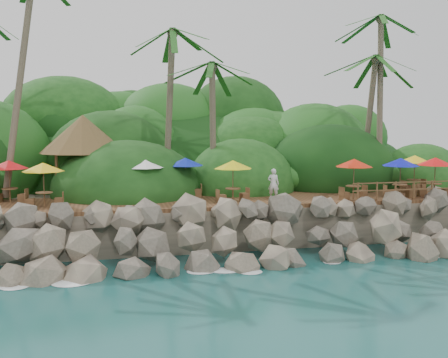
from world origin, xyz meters
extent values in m
plane|color=#19514F|center=(0.00, 0.00, 0.00)|extent=(140.00, 140.00, 0.00)
cube|color=gray|center=(0.00, 16.00, 1.05)|extent=(32.00, 25.20, 2.10)
ellipsoid|color=#143811|center=(0.00, 23.50, 0.00)|extent=(44.80, 28.00, 15.40)
cube|color=brown|center=(0.00, 6.00, 2.20)|extent=(26.00, 5.00, 0.20)
ellipsoid|color=white|center=(-9.00, 0.30, 0.03)|extent=(1.20, 0.80, 0.06)
ellipsoid|color=white|center=(-6.00, 0.30, 0.03)|extent=(1.20, 0.80, 0.06)
ellipsoid|color=white|center=(-3.00, 0.30, 0.03)|extent=(1.20, 0.80, 0.06)
ellipsoid|color=white|center=(0.00, 0.30, 0.03)|extent=(1.20, 0.80, 0.06)
ellipsoid|color=white|center=(3.00, 0.30, 0.03)|extent=(1.20, 0.80, 0.06)
ellipsoid|color=white|center=(6.00, 0.30, 0.03)|extent=(1.20, 0.80, 0.06)
ellipsoid|color=white|center=(9.00, 0.30, 0.03)|extent=(1.20, 0.80, 0.06)
cylinder|color=brown|center=(-10.69, 9.01, 8.65)|extent=(2.03, 3.01, 12.45)
cylinder|color=brown|center=(-2.62, 8.77, 6.96)|extent=(0.82, 1.49, 9.31)
ellipsoid|color=#23601E|center=(-2.62, 8.77, 11.63)|extent=(6.00, 6.00, 2.40)
cylinder|color=brown|center=(-0.08, 8.64, 6.08)|extent=(0.61, 0.60, 7.56)
ellipsoid|color=#23601E|center=(-0.08, 8.64, 9.85)|extent=(6.00, 6.00, 2.40)
cylinder|color=brown|center=(10.65, 8.62, 7.71)|extent=(0.81, 1.50, 10.81)
ellipsoid|color=#23601E|center=(10.65, 8.62, 13.13)|extent=(6.00, 6.00, 2.40)
cylinder|color=brown|center=(10.26, 9.26, 6.45)|extent=(0.46, 1.58, 8.26)
ellipsoid|color=#23601E|center=(10.26, 9.26, 10.60)|extent=(6.00, 6.00, 2.40)
cylinder|color=brown|center=(-8.89, 8.46, 3.50)|extent=(0.16, 0.16, 2.40)
cylinder|color=brown|center=(-6.09, 8.46, 3.50)|extent=(0.16, 0.16, 2.40)
cylinder|color=brown|center=(-8.89, 11.26, 3.50)|extent=(0.16, 0.16, 2.40)
cylinder|color=brown|center=(-6.09, 11.26, 3.50)|extent=(0.16, 0.16, 2.40)
cone|color=brown|center=(-7.49, 9.86, 5.80)|extent=(4.96, 4.96, 2.20)
cylinder|color=brown|center=(11.80, 4.40, 2.66)|extent=(0.08, 0.08, 0.72)
cylinder|color=brown|center=(11.80, 4.40, 3.03)|extent=(0.81, 0.81, 0.05)
cylinder|color=brown|center=(11.80, 4.40, 3.36)|extent=(0.05, 0.05, 2.13)
cone|color=red|center=(11.80, 4.40, 4.28)|extent=(2.03, 2.03, 0.44)
cube|color=brown|center=(11.14, 4.55, 2.52)|extent=(0.48, 0.48, 0.45)
cube|color=brown|center=(12.46, 4.25, 2.52)|extent=(0.48, 0.48, 0.45)
cylinder|color=brown|center=(-9.21, 5.32, 2.66)|extent=(0.08, 0.08, 0.72)
cylinder|color=brown|center=(-9.21, 5.32, 3.03)|extent=(0.81, 0.81, 0.05)
cylinder|color=brown|center=(-9.21, 5.32, 3.36)|extent=(0.05, 0.05, 2.13)
cone|color=yellow|center=(-9.21, 5.32, 4.28)|extent=(2.03, 2.03, 0.44)
cube|color=brown|center=(-9.89, 5.30, 2.52)|extent=(0.42, 0.42, 0.45)
cube|color=brown|center=(-8.53, 5.34, 2.52)|extent=(0.42, 0.42, 0.45)
cylinder|color=brown|center=(-1.93, 7.23, 2.66)|extent=(0.08, 0.08, 0.72)
cylinder|color=brown|center=(-1.93, 7.23, 3.03)|extent=(0.81, 0.81, 0.05)
cylinder|color=brown|center=(-1.93, 7.23, 3.36)|extent=(0.05, 0.05, 2.13)
cone|color=#0D22B0|center=(-1.93, 7.23, 4.28)|extent=(2.03, 2.03, 0.44)
cube|color=brown|center=(-2.61, 7.27, 2.52)|extent=(0.43, 0.43, 0.45)
cube|color=brown|center=(-1.26, 7.18, 2.52)|extent=(0.43, 0.43, 0.45)
cylinder|color=brown|center=(9.64, 4.40, 2.66)|extent=(0.08, 0.08, 0.72)
cylinder|color=brown|center=(9.64, 4.40, 3.03)|extent=(0.81, 0.81, 0.05)
cylinder|color=brown|center=(9.64, 4.40, 3.36)|extent=(0.05, 0.05, 2.13)
cone|color=#0E13B6|center=(9.64, 4.40, 4.28)|extent=(2.03, 2.03, 0.44)
cube|color=brown|center=(8.96, 4.43, 2.52)|extent=(0.42, 0.42, 0.45)
cube|color=brown|center=(10.32, 4.37, 2.52)|extent=(0.42, 0.42, 0.45)
cylinder|color=brown|center=(6.84, 4.40, 2.66)|extent=(0.08, 0.08, 0.72)
cylinder|color=brown|center=(6.84, 4.40, 3.03)|extent=(0.81, 0.81, 0.05)
cylinder|color=brown|center=(6.84, 4.40, 3.36)|extent=(0.05, 0.05, 2.13)
cone|color=red|center=(6.84, 4.40, 4.28)|extent=(2.03, 2.03, 0.44)
cube|color=brown|center=(6.20, 4.17, 2.52)|extent=(0.52, 0.52, 0.45)
cube|color=brown|center=(7.48, 4.63, 2.52)|extent=(0.52, 0.52, 0.45)
cylinder|color=brown|center=(11.80, 6.39, 2.66)|extent=(0.08, 0.08, 0.72)
cylinder|color=brown|center=(11.80, 6.39, 3.03)|extent=(0.81, 0.81, 0.05)
cylinder|color=brown|center=(11.80, 6.39, 3.36)|extent=(0.05, 0.05, 2.13)
cone|color=yellow|center=(11.80, 6.39, 4.28)|extent=(2.03, 2.03, 0.44)
cube|color=brown|center=(11.16, 6.17, 2.52)|extent=(0.52, 0.52, 0.45)
cube|color=brown|center=(12.44, 6.60, 2.52)|extent=(0.52, 0.52, 0.45)
cylinder|color=brown|center=(0.21, 4.80, 2.66)|extent=(0.08, 0.08, 0.72)
cylinder|color=brown|center=(0.21, 4.80, 3.03)|extent=(0.81, 0.81, 0.05)
cylinder|color=brown|center=(0.21, 4.80, 3.36)|extent=(0.05, 0.05, 2.13)
cone|color=yellow|center=(0.21, 4.80, 4.28)|extent=(2.03, 2.03, 0.44)
cube|color=brown|center=(-0.45, 4.64, 2.52)|extent=(0.49, 0.49, 0.45)
cube|color=brown|center=(0.87, 4.96, 2.52)|extent=(0.49, 0.49, 0.45)
cylinder|color=brown|center=(-11.15, 7.33, 2.66)|extent=(0.08, 0.08, 0.72)
cylinder|color=brown|center=(-11.15, 7.33, 3.03)|extent=(0.81, 0.81, 0.05)
cylinder|color=brown|center=(-11.15, 7.33, 3.36)|extent=(0.05, 0.05, 2.13)
cone|color=red|center=(-11.15, 7.33, 4.28)|extent=(2.03, 2.03, 0.44)
cube|color=brown|center=(-10.49, 7.15, 2.52)|extent=(0.50, 0.50, 0.45)
cylinder|color=brown|center=(-4.20, 6.42, 2.66)|extent=(0.08, 0.08, 0.72)
cylinder|color=brown|center=(-4.20, 6.42, 3.03)|extent=(0.81, 0.81, 0.05)
cylinder|color=brown|center=(-4.20, 6.42, 3.36)|extent=(0.05, 0.05, 2.13)
cone|color=white|center=(-4.20, 6.42, 4.28)|extent=(2.03, 2.03, 0.44)
cube|color=brown|center=(-4.87, 6.41, 2.52)|extent=(0.41, 0.41, 0.45)
cube|color=brown|center=(-3.52, 6.42, 2.52)|extent=(0.41, 0.41, 0.45)
cylinder|color=brown|center=(6.72, 3.65, 2.80)|extent=(0.10, 0.10, 1.00)
cylinder|color=brown|center=(7.82, 3.65, 2.80)|extent=(0.10, 0.10, 1.00)
cylinder|color=brown|center=(8.92, 3.65, 2.80)|extent=(0.10, 0.10, 1.00)
cylinder|color=brown|center=(10.02, 3.65, 2.80)|extent=(0.10, 0.10, 1.00)
cylinder|color=brown|center=(11.12, 3.65, 2.80)|extent=(0.10, 0.10, 1.00)
cube|color=brown|center=(10.57, 3.65, 3.25)|extent=(8.30, 0.06, 0.06)
cube|color=brown|center=(10.57, 3.65, 2.85)|extent=(8.30, 0.06, 0.06)
imported|color=silver|center=(2.62, 5.41, 3.14)|extent=(0.72, 0.61, 1.67)
camera|label=1|loc=(-6.02, -20.80, 6.43)|focal=40.92mm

